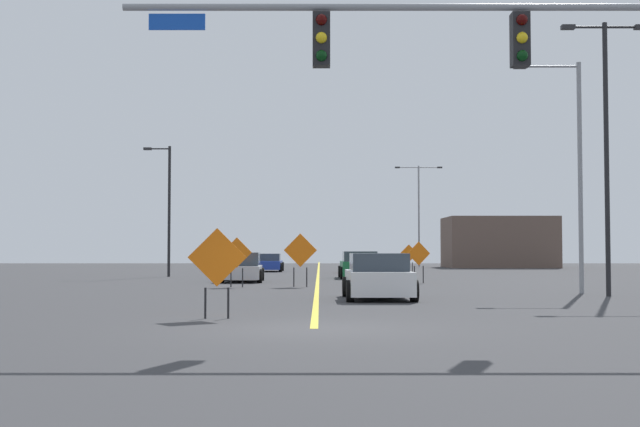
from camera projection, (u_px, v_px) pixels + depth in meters
name	position (u px, v px, depth m)	size (l,w,h in m)	color
ground	(314.00, 329.00, 15.90)	(157.40, 157.40, 0.00)	#38383A
road_centre_stripe	(318.00, 271.00, 59.58)	(0.16, 87.45, 0.01)	yellow
traffic_signal_assembly	(520.00, 68.00, 16.11)	(11.71, 0.44, 6.90)	gray
street_lamp_mid_right	(574.00, 164.00, 29.02)	(2.36, 0.24, 8.11)	gray
street_lamp_far_right	(167.00, 205.00, 47.09)	(1.56, 0.24, 7.42)	black
street_lamp_mid_left	(418.00, 207.00, 76.32)	(4.36, 0.24, 9.27)	gray
street_lamp_near_right	(606.00, 137.00, 27.31)	(2.87, 0.24, 9.04)	black
construction_sign_right_lane	(409.00, 255.00, 52.59)	(1.11, 0.21, 1.86)	orange
construction_sign_median_far	(300.00, 253.00, 34.07)	(1.37, 0.22, 2.19)	orange
construction_sign_left_shoulder	(237.00, 255.00, 33.78)	(1.23, 0.16, 2.03)	orange
construction_sign_right_shoulder	(217.00, 262.00, 18.31)	(1.29, 0.08, 2.00)	orange
construction_sign_left_lane	(418.00, 256.00, 37.79)	(1.07, 0.30, 1.90)	orange
car_red_approaching	(360.00, 263.00, 55.13)	(2.29, 4.49, 1.41)	red
car_blue_far	(268.00, 263.00, 58.57)	(2.05, 4.32, 1.26)	#1E389E
car_silver_near	(242.00, 268.00, 39.58)	(2.08, 4.34, 1.39)	#B7BABF
car_white_mid	(378.00, 278.00, 25.49)	(2.13, 4.07, 1.41)	white
car_green_passing	(359.00, 265.00, 44.42)	(2.19, 4.33, 1.44)	#196B38
roadside_building_east	(498.00, 242.00, 71.77)	(9.10, 6.60, 4.35)	brown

